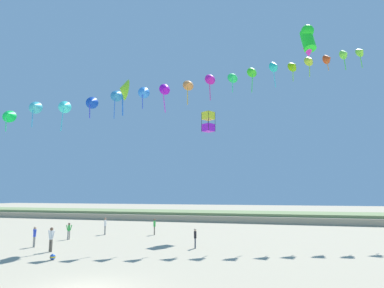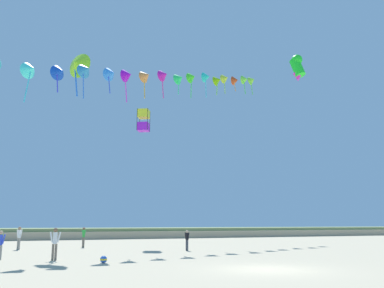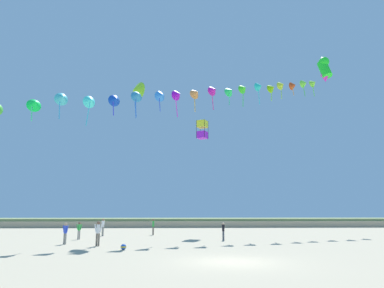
{
  "view_description": "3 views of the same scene",
  "coord_description": "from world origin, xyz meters",
  "px_view_note": "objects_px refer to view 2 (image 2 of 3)",
  "views": [
    {
      "loc": [
        8.94,
        -13.32,
        4.13
      ],
      "look_at": [
        1.21,
        12.03,
        8.02
      ],
      "focal_mm": 32.0,
      "sensor_mm": 36.0,
      "label": 1
    },
    {
      "loc": [
        -10.0,
        -15.72,
        1.97
      ],
      "look_at": [
        -0.19,
        8.23,
        7.04
      ],
      "focal_mm": 38.0,
      "sensor_mm": 36.0,
      "label": 2
    },
    {
      "loc": [
        -2.65,
        -17.2,
        2.37
      ],
      "look_at": [
        -1.56,
        9.42,
        7.67
      ],
      "focal_mm": 32.0,
      "sensor_mm": 36.0,
      "label": 3
    }
  ],
  "objects_px": {
    "large_kite_mid_trail": "(297,67)",
    "beach_ball": "(104,259)",
    "person_far_right": "(55,241)",
    "large_kite_low_lead": "(144,120)",
    "person_near_right": "(187,239)",
    "person_far_left": "(19,236)",
    "person_mid_center": "(84,236)",
    "person_far_center": "(0,243)",
    "large_kite_high_solo": "(77,64)"
  },
  "relations": [
    {
      "from": "person_far_left",
      "to": "large_kite_low_lead",
      "type": "relative_size",
      "value": 0.81
    },
    {
      "from": "beach_ball",
      "to": "large_kite_high_solo",
      "type": "bearing_deg",
      "value": 94.94
    },
    {
      "from": "large_kite_low_lead",
      "to": "person_mid_center",
      "type": "bearing_deg",
      "value": -163.16
    },
    {
      "from": "person_far_right",
      "to": "large_kite_low_lead",
      "type": "bearing_deg",
      "value": 57.72
    },
    {
      "from": "beach_ball",
      "to": "large_kite_low_lead",
      "type": "bearing_deg",
      "value": 68.57
    },
    {
      "from": "large_kite_low_lead",
      "to": "beach_ball",
      "type": "relative_size",
      "value": 5.88
    },
    {
      "from": "person_far_right",
      "to": "person_far_center",
      "type": "height_order",
      "value": "person_far_right"
    },
    {
      "from": "large_kite_mid_trail",
      "to": "person_far_right",
      "type": "bearing_deg",
      "value": -173.18
    },
    {
      "from": "person_far_left",
      "to": "large_kite_high_solo",
      "type": "bearing_deg",
      "value": -42.79
    },
    {
      "from": "person_far_left",
      "to": "large_kite_high_solo",
      "type": "xyz_separation_m",
      "value": [
        3.23,
        -2.99,
        13.3
      ]
    },
    {
      "from": "person_far_right",
      "to": "large_kite_high_solo",
      "type": "distance_m",
      "value": 15.32
    },
    {
      "from": "person_far_right",
      "to": "large_kite_low_lead",
      "type": "height_order",
      "value": "large_kite_low_lead"
    },
    {
      "from": "person_near_right",
      "to": "large_kite_low_lead",
      "type": "distance_m",
      "value": 14.07
    },
    {
      "from": "large_kite_low_lead",
      "to": "large_kite_high_solo",
      "type": "relative_size",
      "value": 0.56
    },
    {
      "from": "large_kite_high_solo",
      "to": "large_kite_mid_trail",
      "type": "bearing_deg",
      "value": -17.25
    },
    {
      "from": "person_mid_center",
      "to": "large_kite_high_solo",
      "type": "height_order",
      "value": "large_kite_high_solo"
    },
    {
      "from": "person_far_left",
      "to": "beach_ball",
      "type": "xyz_separation_m",
      "value": [
        4.1,
        -12.99,
        -0.81
      ]
    },
    {
      "from": "person_mid_center",
      "to": "beach_ball",
      "type": "relative_size",
      "value": 4.56
    },
    {
      "from": "large_kite_low_lead",
      "to": "large_kite_mid_trail",
      "type": "distance_m",
      "value": 15.24
    },
    {
      "from": "person_near_right",
      "to": "person_far_left",
      "type": "xyz_separation_m",
      "value": [
        -11.44,
        5.89,
        0.13
      ]
    },
    {
      "from": "person_near_right",
      "to": "large_kite_mid_trail",
      "type": "distance_m",
      "value": 16.58
    },
    {
      "from": "person_far_center",
      "to": "large_kite_high_solo",
      "type": "xyz_separation_m",
      "value": [
        4.12,
        6.02,
        13.38
      ]
    },
    {
      "from": "person_far_left",
      "to": "large_kite_low_lead",
      "type": "xyz_separation_m",
      "value": [
        10.33,
        2.89,
        10.81
      ]
    },
    {
      "from": "person_near_right",
      "to": "person_far_center",
      "type": "bearing_deg",
      "value": -165.78
    },
    {
      "from": "large_kite_mid_trail",
      "to": "large_kite_low_lead",
      "type": "bearing_deg",
      "value": 131.68
    },
    {
      "from": "person_mid_center",
      "to": "person_far_right",
      "type": "xyz_separation_m",
      "value": [
        -3.09,
        -11.75,
        0.05
      ]
    },
    {
      "from": "person_mid_center",
      "to": "person_far_center",
      "type": "height_order",
      "value": "person_mid_center"
    },
    {
      "from": "person_near_right",
      "to": "beach_ball",
      "type": "relative_size",
      "value": 4.14
    },
    {
      "from": "large_kite_mid_trail",
      "to": "beach_ball",
      "type": "distance_m",
      "value": 22.24
    },
    {
      "from": "large_kite_high_solo",
      "to": "beach_ball",
      "type": "relative_size",
      "value": 10.45
    },
    {
      "from": "person_near_right",
      "to": "large_kite_high_solo",
      "type": "bearing_deg",
      "value": 160.59
    },
    {
      "from": "person_near_right",
      "to": "person_far_left",
      "type": "relative_size",
      "value": 0.87
    },
    {
      "from": "large_kite_high_solo",
      "to": "beach_ball",
      "type": "height_order",
      "value": "large_kite_high_solo"
    },
    {
      "from": "beach_ball",
      "to": "person_far_left",
      "type": "bearing_deg",
      "value": 107.5
    },
    {
      "from": "person_mid_center",
      "to": "large_kite_high_solo",
      "type": "xyz_separation_m",
      "value": [
        -1.74,
        -4.26,
        13.34
      ]
    },
    {
      "from": "person_far_center",
      "to": "large_kite_low_lead",
      "type": "relative_size",
      "value": 0.74
    },
    {
      "from": "person_far_left",
      "to": "person_far_center",
      "type": "distance_m",
      "value": 9.05
    },
    {
      "from": "person_mid_center",
      "to": "large_kite_low_lead",
      "type": "height_order",
      "value": "large_kite_low_lead"
    },
    {
      "from": "large_kite_high_solo",
      "to": "large_kite_low_lead",
      "type": "bearing_deg",
      "value": 39.65
    },
    {
      "from": "person_far_left",
      "to": "beach_ball",
      "type": "height_order",
      "value": "person_far_left"
    },
    {
      "from": "person_near_right",
      "to": "person_far_right",
      "type": "distance_m",
      "value": 10.61
    },
    {
      "from": "person_near_right",
      "to": "beach_ball",
      "type": "xyz_separation_m",
      "value": [
        -7.35,
        -7.11,
        -0.68
      ]
    },
    {
      "from": "person_far_right",
      "to": "large_kite_low_lead",
      "type": "distance_m",
      "value": 19.16
    },
    {
      "from": "person_far_center",
      "to": "large_kite_high_solo",
      "type": "bearing_deg",
      "value": 55.61
    },
    {
      "from": "person_far_left",
      "to": "large_kite_low_lead",
      "type": "bearing_deg",
      "value": 15.62
    },
    {
      "from": "large_kite_mid_trail",
      "to": "person_near_right",
      "type": "bearing_deg",
      "value": 164.8
    },
    {
      "from": "person_far_left",
      "to": "large_kite_low_lead",
      "type": "distance_m",
      "value": 15.23
    },
    {
      "from": "person_far_left",
      "to": "large_kite_low_lead",
      "type": "height_order",
      "value": "large_kite_low_lead"
    },
    {
      "from": "person_near_right",
      "to": "large_kite_high_solo",
      "type": "relative_size",
      "value": 0.4
    },
    {
      "from": "person_mid_center",
      "to": "person_far_left",
      "type": "distance_m",
      "value": 5.13
    }
  ]
}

